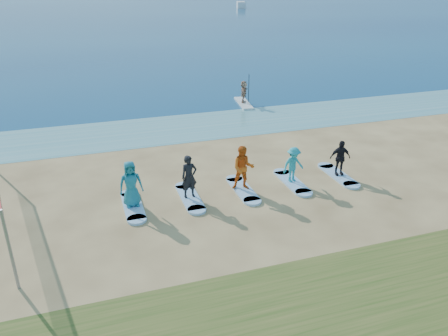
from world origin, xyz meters
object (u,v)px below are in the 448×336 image
object	(u,v)px
student_0	(131,184)
student_4	(340,158)
surfboard_3	(292,182)
paddleboard	(244,103)
student_1	(189,177)
student_3	(293,165)
boat_offshore_b	(241,8)
student_2	(243,168)
surfboard_0	(133,206)
surfboard_1	(190,197)
surfboard_2	(243,190)
surfboard_4	(338,175)
paddleboarder	(244,92)

from	to	relation	value
student_0	student_4	xyz separation A→B (m)	(8.84, 0.00, -0.11)
surfboard_3	paddleboard	bearing A→B (deg)	78.85
student_1	student_3	xyz separation A→B (m)	(4.42, 0.00, -0.09)
boat_offshore_b	student_0	size ratio (longest dim) A/B	2.92
student_1	student_2	distance (m)	2.21
boat_offshore_b	student_2	size ratio (longest dim) A/B	2.84
surfboard_0	surfboard_1	distance (m)	2.21
surfboard_2	surfboard_4	size ratio (longest dim) A/B	1.00
surfboard_0	surfboard_2	world-z (taller)	same
paddleboard	boat_offshore_b	size ratio (longest dim) A/B	0.58
surfboard_0	student_0	xyz separation A→B (m)	(0.00, 0.00, 0.93)
boat_offshore_b	student_3	distance (m)	105.70
surfboard_2	student_4	bearing A→B (deg)	0.00
paddleboard	paddleboarder	xyz separation A→B (m)	(0.00, 0.00, 0.79)
surfboard_1	surfboard_2	distance (m)	2.21
surfboard_3	paddleboarder	bearing A→B (deg)	78.85
surfboard_2	student_1	bearing A→B (deg)	180.00
paddleboarder	student_1	distance (m)	13.93
paddleboarder	surfboard_1	distance (m)	13.95
paddleboard	boat_offshore_b	xyz separation A→B (m)	(32.27, 87.70, -0.06)
paddleboarder	student_1	size ratio (longest dim) A/B	0.86
surfboard_2	student_3	world-z (taller)	student_3
student_2	student_4	bearing A→B (deg)	17.07
paddleboarder	student_0	bearing A→B (deg)	168.27
student_3	surfboard_3	bearing A→B (deg)	0.00
surfboard_1	surfboard_4	xyz separation A→B (m)	(6.63, 0.00, 0.00)
student_3	student_1	bearing A→B (deg)	170.01
student_4	student_3	bearing A→B (deg)	-170.72
paddleboard	student_2	xyz separation A→B (m)	(-4.61, -12.15, 0.94)
surfboard_2	student_4	distance (m)	4.50
student_0	surfboard_2	world-z (taller)	student_0
student_4	surfboard_3	bearing A→B (deg)	-170.72
surfboard_1	surfboard_2	size ratio (longest dim) A/B	1.00
surfboard_0	surfboard_3	xyz separation A→B (m)	(6.63, 0.00, 0.00)
surfboard_4	paddleboard	bearing A→B (deg)	89.13
surfboard_0	surfboard_2	xyz separation A→B (m)	(4.42, 0.00, 0.00)
student_0	student_1	distance (m)	2.21
paddleboard	student_4	size ratio (longest dim) A/B	1.94
surfboard_2	surfboard_4	world-z (taller)	same
paddleboarder	student_2	bearing A→B (deg)	-175.88
surfboard_1	surfboard_2	xyz separation A→B (m)	(2.21, 0.00, 0.00)
paddleboard	student_4	world-z (taller)	student_4
surfboard_4	student_2	bearing A→B (deg)	180.00
boat_offshore_b	surfboard_1	xyz separation A→B (m)	(-39.09, -99.85, 0.04)
student_3	surfboard_4	bearing A→B (deg)	-9.99
student_0	student_3	bearing A→B (deg)	-2.83
student_0	surfboard_1	size ratio (longest dim) A/B	0.80
surfboard_4	student_4	distance (m)	0.82
student_4	student_2	bearing A→B (deg)	-170.72
student_0	student_2	distance (m)	4.42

